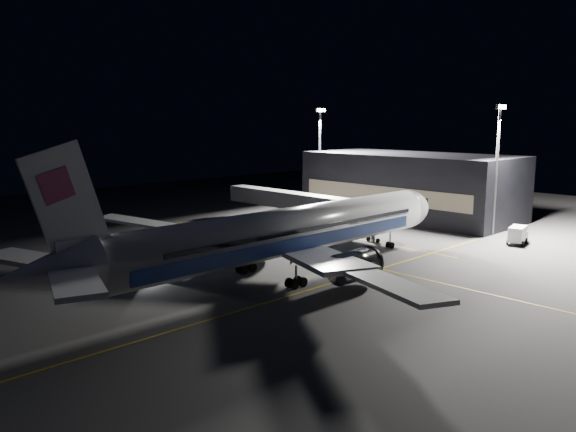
# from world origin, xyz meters

# --- Properties ---
(ground) EXTENTS (200.00, 200.00, 0.00)m
(ground) POSITION_xyz_m (0.00, 0.00, 0.00)
(ground) COLOR #4C4C4F
(ground) RESTS_ON ground
(guide_line_main) EXTENTS (0.25, 80.00, 0.01)m
(guide_line_main) POSITION_xyz_m (10.00, 0.00, 0.01)
(guide_line_main) COLOR gold
(guide_line_main) RESTS_ON ground
(guide_line_cross) EXTENTS (70.00, 0.25, 0.01)m
(guide_line_cross) POSITION_xyz_m (0.00, -6.00, 0.01)
(guide_line_cross) COLOR gold
(guide_line_cross) RESTS_ON ground
(guide_line_side) EXTENTS (0.25, 40.00, 0.01)m
(guide_line_side) POSITION_xyz_m (22.00, 10.00, 0.01)
(guide_line_side) COLOR gold
(guide_line_side) RESTS_ON ground
(airliner) EXTENTS (61.48, 54.22, 16.64)m
(airliner) POSITION_xyz_m (-1.08, 0.00, 5.16)
(airliner) COLOR silver
(airliner) RESTS_ON ground
(terminal) EXTENTS (18.12, 40.00, 12.00)m
(terminal) POSITION_xyz_m (45.98, 14.00, 6.00)
(terminal) COLOR black
(terminal) RESTS_ON ground
(jet_bridge) EXTENTS (3.60, 34.40, 6.30)m
(jet_bridge) POSITION_xyz_m (22.00, 18.06, 4.58)
(jet_bridge) COLOR #B2B2B7
(jet_bridge) RESTS_ON ground
(floodlight_mast_north) EXTENTS (2.40, 0.68, 20.70)m
(floodlight_mast_north) POSITION_xyz_m (40.00, 31.99, 12.37)
(floodlight_mast_north) COLOR #59595E
(floodlight_mast_north) RESTS_ON ground
(floodlight_mast_south) EXTENTS (2.40, 0.67, 20.70)m
(floodlight_mast_south) POSITION_xyz_m (40.00, -6.01, 12.37)
(floodlight_mast_south) COLOR #59595E
(floodlight_mast_south) RESTS_ON ground
(service_truck) EXTENTS (5.48, 3.14, 2.64)m
(service_truck) POSITION_xyz_m (36.84, -11.52, 1.41)
(service_truck) COLOR silver
(service_truck) RESTS_ON ground
(baggage_tug) EXTENTS (2.53, 2.22, 1.58)m
(baggage_tug) POSITION_xyz_m (-12.93, 11.09, 0.73)
(baggage_tug) COLOR black
(baggage_tug) RESTS_ON ground
(safety_cone_a) EXTENTS (0.42, 0.42, 0.63)m
(safety_cone_a) POSITION_xyz_m (4.43, 4.00, 0.31)
(safety_cone_a) COLOR orange
(safety_cone_a) RESTS_ON ground
(safety_cone_b) EXTENTS (0.37, 0.37, 0.55)m
(safety_cone_b) POSITION_xyz_m (-3.91, 8.25, 0.28)
(safety_cone_b) COLOR orange
(safety_cone_b) RESTS_ON ground
(safety_cone_c) EXTENTS (0.42, 0.42, 0.63)m
(safety_cone_c) POSITION_xyz_m (-6.63, 8.92, 0.32)
(safety_cone_c) COLOR orange
(safety_cone_c) RESTS_ON ground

